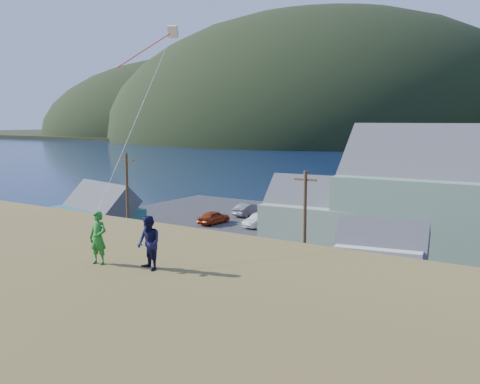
% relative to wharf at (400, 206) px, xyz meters
% --- Properties ---
extents(ground, '(900.00, 900.00, 0.00)m').
position_rel_wharf_xyz_m(ground, '(6.00, -40.00, -0.45)').
color(ground, '#0A1638').
rests_on(ground, ground).
extents(grass_strip, '(110.00, 8.00, 0.10)m').
position_rel_wharf_xyz_m(grass_strip, '(6.00, -42.00, -0.40)').
color(grass_strip, '#4C3D19').
rests_on(grass_strip, ground).
extents(waterfront_lot, '(72.00, 36.00, 0.12)m').
position_rel_wharf_xyz_m(waterfront_lot, '(6.00, -23.00, -0.39)').
color(waterfront_lot, '#28282B').
rests_on(waterfront_lot, ground).
extents(wharf, '(26.00, 14.00, 0.90)m').
position_rel_wharf_xyz_m(wharf, '(0.00, 0.00, 0.00)').
color(wharf, gray).
rests_on(wharf, ground).
extents(shed_teal, '(9.73, 7.77, 6.80)m').
position_rel_wharf_xyz_m(shed_teal, '(-19.55, -34.55, 2.09)').
color(shed_teal, '#2D6469').
rests_on(shed_teal, waterfront_lot).
extents(shed_palegreen_near, '(11.01, 7.47, 7.66)m').
position_rel_wharf_xyz_m(shed_palegreen_near, '(-0.85, -23.41, 2.43)').
color(shed_palegreen_near, gray).
rests_on(shed_palegreen_near, waterfront_lot).
extents(shed_white, '(7.37, 5.56, 5.30)m').
position_rel_wharf_xyz_m(shed_white, '(8.18, -31.91, 1.61)').
color(shed_white, silver).
rests_on(shed_white, waterfront_lot).
extents(shed_palegreen_far, '(10.76, 7.64, 6.55)m').
position_rel_wharf_xyz_m(shed_palegreen_far, '(4.18, -11.57, 2.06)').
color(shed_palegreen_far, gray).
rests_on(shed_palegreen_far, waterfront_lot).
extents(utility_poles, '(34.04, 0.24, 9.70)m').
position_rel_wharf_xyz_m(utility_poles, '(5.87, -38.50, 4.18)').
color(utility_poles, '#47331E').
rests_on(utility_poles, waterfront_lot).
extents(parked_cars, '(26.96, 11.53, 1.58)m').
position_rel_wharf_xyz_m(parked_cars, '(-3.92, -18.92, 0.41)').
color(parked_cars, navy).
rests_on(parked_cars, waterfront_lot).
extents(kite_flyer_green, '(0.68, 0.51, 1.70)m').
position_rel_wharf_xyz_m(kite_flyer_green, '(7.89, -58.76, 7.60)').
color(kite_flyer_green, '#217925').
rests_on(kite_flyer_green, hillside).
extents(kite_flyer_navy, '(0.97, 0.86, 1.67)m').
position_rel_wharf_xyz_m(kite_flyer_navy, '(9.69, -58.36, 7.59)').
color(kite_flyer_navy, '#141438').
rests_on(kite_flyer_navy, hillside).
extents(kite_rig, '(2.57, 4.46, 11.53)m').
position_rel_wharf_xyz_m(kite_rig, '(4.02, -50.77, 15.13)').
color(kite_rig, beige).
rests_on(kite_rig, ground).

